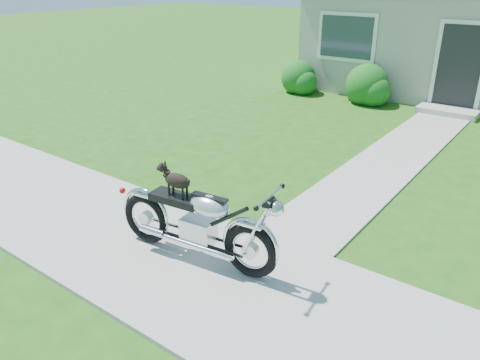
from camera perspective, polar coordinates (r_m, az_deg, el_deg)
name	(u,v)px	position (r m, az deg, el deg)	size (l,w,h in m)	color
ground	(366,344)	(4.82, 15.13, -18.74)	(80.00, 80.00, 0.00)	#235114
sidewalk	(366,342)	(4.81, 15.15, -18.56)	(24.00, 2.20, 0.04)	#9E9B93
walkway	(396,156)	(9.38, 18.45, 2.77)	(1.20, 8.00, 0.03)	#9E9B93
potted_plant_left	(355,89)	(13.30, 13.87, 10.75)	(0.59, 0.51, 0.66)	#1B5C18
motorcycle_with_dog	(198,222)	(5.50, -5.20, -5.09)	(2.22, 0.63, 1.14)	black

